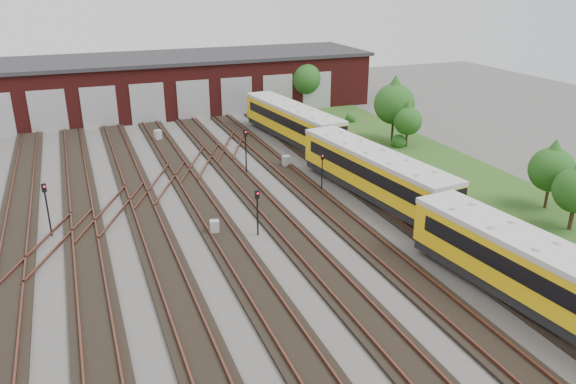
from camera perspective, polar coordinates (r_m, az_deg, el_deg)
name	(u,v)px	position (r m, az deg, el deg)	size (l,w,h in m)	color
ground	(273,257)	(32.76, -1.57, -6.59)	(120.00, 120.00, 0.00)	#474441
track_network	(267,251)	(33.15, -2.19, -6.03)	(30.40, 70.00, 0.33)	black
maintenance_shed	(157,84)	(69.01, -13.21, 10.65)	(51.00, 12.50, 6.35)	#4C1413
grass_verge	(442,166)	(49.48, 15.42, 2.52)	(8.00, 55.00, 0.05)	#224617
metro_train	(374,172)	(40.93, 8.76, 1.99)	(4.51, 47.59, 3.18)	black
signal_mast_0	(47,203)	(37.35, -23.32, -1.07)	(0.30, 0.29, 3.48)	black
signal_mast_1	(257,207)	(34.59, -3.13, -1.50)	(0.27, 0.25, 3.00)	black
signal_mast_2	(246,146)	(45.33, -4.31, 4.68)	(0.30, 0.28, 3.76)	black
signal_mast_3	(322,168)	(41.81, 3.49, 2.50)	(0.25, 0.24, 2.93)	black
relay_cabinet_1	(158,135)	(56.58, -13.08, 5.62)	(0.65, 0.54, 1.09)	#9D9FA2
relay_cabinet_2	(215,227)	(35.54, -7.46, -3.59)	(0.56, 0.47, 0.94)	#9D9FA2
relay_cabinet_3	(286,162)	(47.44, -0.18, 3.11)	(0.61, 0.50, 1.01)	#9D9FA2
relay_cabinet_4	(295,137)	(54.84, 0.74, 5.59)	(0.55, 0.46, 0.92)	#9D9FA2
tree_0	(305,74)	(68.29, 1.70, 11.85)	(3.85, 3.85, 6.37)	#322516
tree_1	(408,118)	(53.80, 12.11, 7.40)	(2.65, 2.65, 4.39)	#322516
tree_2	(395,99)	(55.17, 10.78, 9.26)	(3.90, 3.90, 6.46)	#322516
tree_4	(552,164)	(42.08, 25.28, 2.55)	(3.05, 3.05, 5.06)	#322516
bush_0	(450,179)	(44.52, 16.09, 1.25)	(1.37, 1.37, 1.37)	#1E4A15
bush_1	(399,140)	(54.11, 11.18, 5.24)	(1.41, 1.41, 1.41)	#1E4A15
bush_2	(351,117)	(62.76, 6.37, 7.61)	(1.18, 1.18, 1.18)	#1E4A15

